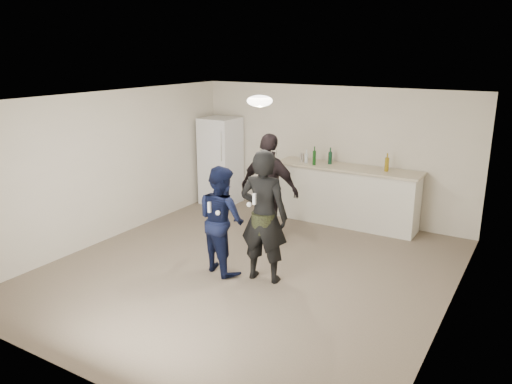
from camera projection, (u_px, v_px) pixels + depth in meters
The scene contains 21 objects.
floor at pixel (249, 270), 7.38m from camera, with size 6.00×6.00×0.00m, color #6B5B4C.
ceiling at pixel (248, 99), 6.69m from camera, with size 6.00×6.00×0.00m, color silver.
wall_back at pixel (331, 152), 9.51m from camera, with size 6.00×6.00×0.00m, color beige.
wall_front at pixel (77, 264), 4.57m from camera, with size 6.00×6.00×0.00m, color beige.
wall_left at pixel (110, 166), 8.40m from camera, with size 6.00×6.00×0.00m, color beige.
wall_right at pixel (454, 222), 5.68m from camera, with size 6.00×6.00×0.00m, color beige.
counter at pixel (346, 197), 9.21m from camera, with size 2.60×0.56×1.05m, color silver.
counter_top at pixel (348, 168), 9.06m from camera, with size 2.68×0.64×0.04m, color beige.
fridge at pixel (221, 161), 10.42m from camera, with size 0.70×0.70×1.80m, color white.
fridge_handle at pixel (221, 146), 9.86m from camera, with size 0.02×0.02×0.60m, color silver.
ceiling_dome at pixel (260, 101), 6.96m from camera, with size 0.36×0.36×0.16m, color white.
shaker at pixel (302, 157), 9.43m from camera, with size 0.08×0.08×0.17m, color silver.
man at pixel (221, 219), 7.16m from camera, with size 0.77×0.60×1.58m, color #101944.
woman at pixel (264, 216), 6.84m from camera, with size 0.68×0.45×1.87m, color black.
camo_shorts at pixel (264, 222), 6.86m from camera, with size 0.34×0.34×0.28m, color #293217.
spectator at pixel (269, 190), 8.17m from camera, with size 1.09×0.45×1.86m, color black.
remote_man at pixel (209, 207), 6.86m from camera, with size 0.04×0.04×0.15m, color white.
nunchuk_man at pixel (218, 213), 6.85m from camera, with size 0.07×0.07×0.07m, color silver.
remote_woman at pixel (254, 199), 6.55m from camera, with size 0.04×0.04×0.15m, color white.
nunchuk_woman at pixel (249, 205), 6.65m from camera, with size 0.07×0.07×0.07m, color white.
bottle_cluster at pixel (336, 159), 9.12m from camera, with size 1.56×0.32×0.27m.
Camera 1 is at (3.58, -5.76, 3.14)m, focal length 35.00 mm.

